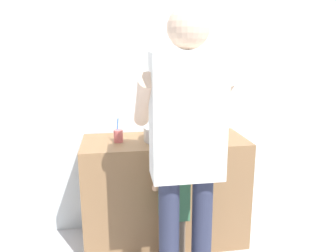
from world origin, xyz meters
TOP-DOWN VIEW (x-y plane):
  - back_wall at (0.00, 0.62)m, footprint 4.40×0.08m
  - vanity_cabinet at (0.00, 0.30)m, footprint 1.29×0.54m
  - sink_basin at (0.00, 0.28)m, footprint 0.34×0.34m
  - faucet at (0.00, 0.49)m, footprint 0.18×0.14m
  - toothbrush_cup at (-0.36, 0.29)m, footprint 0.07×0.07m
  - soap_bottle at (0.36, 0.36)m, footprint 0.06×0.06m
  - child_toddler at (0.00, -0.10)m, footprint 0.28×0.28m
  - adult_parent at (0.02, -0.36)m, footprint 0.56×0.59m

SIDE VIEW (x-z plane):
  - vanity_cabinet at x=0.00m, z-range 0.00..0.88m
  - child_toddler at x=0.00m, z-range 0.09..0.99m
  - toothbrush_cup at x=-0.36m, z-range 0.82..1.03m
  - sink_basin at x=0.00m, z-range 0.88..0.99m
  - soap_bottle at x=0.36m, z-range 0.86..1.02m
  - faucet at x=0.00m, z-range 0.87..1.05m
  - adult_parent at x=0.02m, z-range 0.18..1.99m
  - back_wall at x=0.00m, z-range 0.00..2.70m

